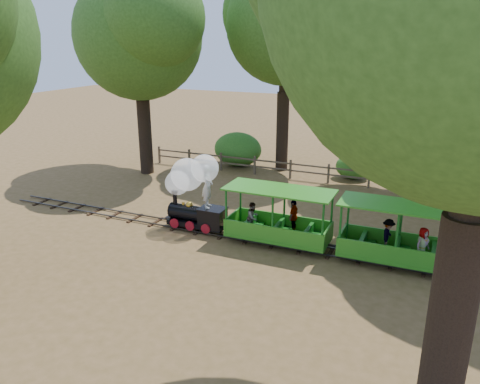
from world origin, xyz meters
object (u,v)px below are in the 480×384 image
at_px(locomotive, 192,186).
at_px(fence, 309,170).
at_px(carriage_rear, 398,243).
at_px(carriage_front, 277,223).

height_order(locomotive, fence, locomotive).
bearing_deg(locomotive, carriage_rear, -0.45).
bearing_deg(fence, carriage_rear, -57.24).
height_order(carriage_front, fence, carriage_front).
relative_size(locomotive, fence, 0.17).
height_order(carriage_rear, fence, carriage_rear).
bearing_deg(fence, carriage_front, -82.40).
bearing_deg(carriage_rear, locomotive, 179.55).
distance_m(carriage_front, fence, 8.04).
bearing_deg(locomotive, carriage_front, -0.68).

